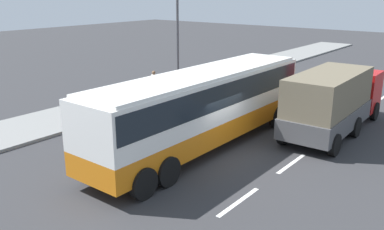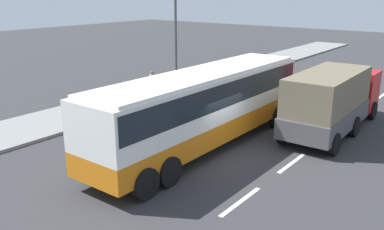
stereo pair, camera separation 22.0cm
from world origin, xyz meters
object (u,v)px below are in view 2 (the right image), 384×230
Objects in this scene: street_lamp at (177,31)px; pedestrian_near_curb at (152,82)px; cargo_truck at (333,99)px; coach_bus at (204,101)px.

pedestrian_near_curb is at bearing 166.55° from street_lamp.
pedestrian_near_curb is (-0.85, 10.99, -0.52)m from cargo_truck.
cargo_truck is at bearing -95.84° from street_lamp.
pedestrian_near_curb is at bearing 93.29° from cargo_truck.
cargo_truck is 11.03m from pedestrian_near_curb.
street_lamp is (1.08, 10.53, 2.53)m from cargo_truck.
coach_bus reaches higher than pedestrian_near_curb.
cargo_truck is at bearing 5.07° from pedestrian_near_curb.
street_lamp reaches higher than cargo_truck.
coach_bus reaches higher than cargo_truck.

